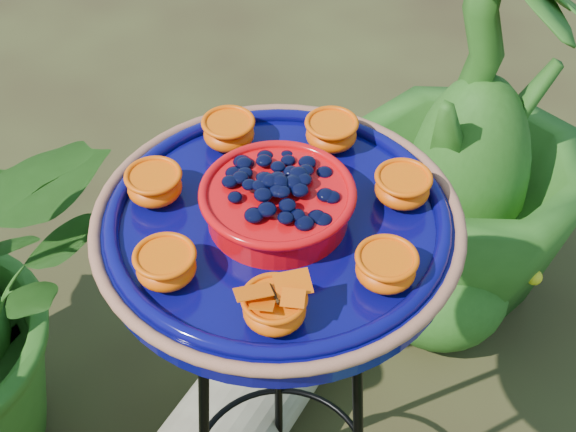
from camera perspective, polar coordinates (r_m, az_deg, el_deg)
The scene contains 4 objects.
tripod_stand at distance 1.29m, azimuth -0.57°, elevation -12.43°, with size 0.38×0.38×0.88m.
feeder_dish at distance 0.99m, azimuth -0.73°, elevation -0.24°, with size 0.54×0.54×0.10m.
driftwood_log at distance 1.80m, azimuth -2.49°, elevation -12.35°, with size 0.23×0.23×0.68m, color tan.
shrub_back_right at distance 1.84m, azimuth 13.39°, elevation 6.65°, with size 0.58×0.58×1.04m, color #245316.
Camera 1 is at (-0.09, -0.61, 1.62)m, focal length 50.00 mm.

